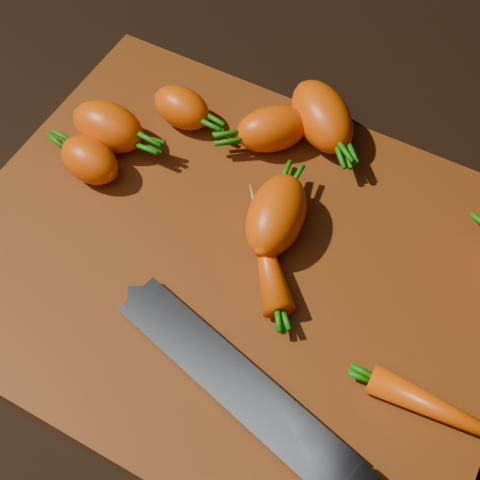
% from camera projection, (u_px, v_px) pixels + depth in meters
% --- Properties ---
extents(ground, '(2.00, 2.00, 0.01)m').
position_uv_depth(ground, '(235.00, 268.00, 0.61)').
color(ground, black).
extents(cutting_board, '(0.50, 0.40, 0.01)m').
position_uv_depth(cutting_board, '(235.00, 262.00, 0.60)').
color(cutting_board, '#572407').
rests_on(cutting_board, ground).
extents(carrot_0, '(0.08, 0.05, 0.05)m').
position_uv_depth(carrot_0, '(108.00, 127.00, 0.65)').
color(carrot_0, '#EC4B06').
rests_on(carrot_0, cutting_board).
extents(carrot_1, '(0.07, 0.05, 0.04)m').
position_uv_depth(carrot_1, '(89.00, 160.00, 0.63)').
color(carrot_1, '#EC4B06').
rests_on(carrot_1, cutting_board).
extents(carrot_2, '(0.10, 0.10, 0.05)m').
position_uv_depth(carrot_2, '(322.00, 116.00, 0.66)').
color(carrot_2, '#EC4B06').
rests_on(carrot_2, cutting_board).
extents(carrot_3, '(0.06, 0.09, 0.05)m').
position_uv_depth(carrot_3, '(276.00, 215.00, 0.59)').
color(carrot_3, '#EC4B06').
rests_on(carrot_3, cutting_board).
extents(carrot_4, '(0.08, 0.08, 0.04)m').
position_uv_depth(carrot_4, '(272.00, 129.00, 0.65)').
color(carrot_4, '#EC4B06').
rests_on(carrot_4, cutting_board).
extents(carrot_5, '(0.07, 0.05, 0.04)m').
position_uv_depth(carrot_5, '(182.00, 108.00, 0.67)').
color(carrot_5, '#EC4B06').
rests_on(carrot_5, cutting_board).
extents(carrot_7, '(0.14, 0.03, 0.02)m').
position_uv_depth(carrot_7, '(456.00, 417.00, 0.51)').
color(carrot_7, '#EC4B06').
rests_on(carrot_7, cutting_board).
extents(carrot_8, '(0.09, 0.10, 0.03)m').
position_uv_depth(carrot_8, '(266.00, 256.00, 0.58)').
color(carrot_8, '#EC4B06').
rests_on(carrot_8, cutting_board).
extents(knife, '(0.37, 0.12, 0.02)m').
position_uv_depth(knife, '(254.00, 400.00, 0.52)').
color(knife, gray).
rests_on(knife, cutting_board).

